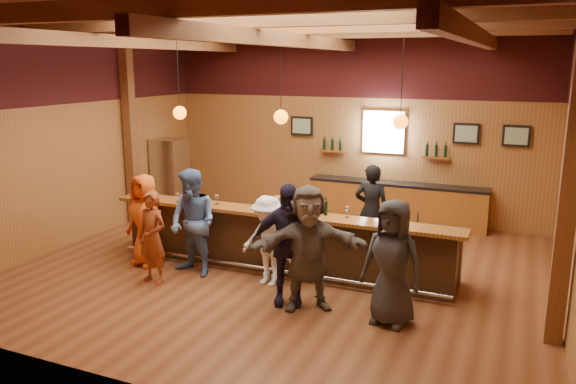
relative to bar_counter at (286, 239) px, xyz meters
name	(u,v)px	position (x,y,z in m)	size (l,w,h in m)	color
room	(282,86)	(-0.02, -0.09, 2.69)	(9.04, 9.00, 4.52)	brown
bar_counter	(286,239)	(0.00, 0.00, 0.00)	(6.30, 1.07, 1.11)	black
back_bar_cabinet	(396,203)	(1.18, 3.57, -0.05)	(4.00, 0.52, 0.95)	brown
window	(384,132)	(0.78, 3.80, 1.53)	(0.95, 0.09, 0.95)	silver
framed_pictures	(422,132)	(1.65, 3.79, 1.58)	(5.35, 0.05, 0.45)	black
wine_shelves	(382,151)	(0.78, 3.73, 1.10)	(3.00, 0.18, 0.30)	brown
pendant_lights	(281,116)	(-0.02, -0.15, 2.19)	(4.24, 0.24, 1.37)	black
stainless_fridge	(171,176)	(-4.12, 2.45, 0.38)	(0.70, 0.70, 1.80)	silver
customer_orange	(145,220)	(-2.36, -0.86, 0.32)	(0.82, 0.53, 1.68)	#E35315
customer_redvest	(152,237)	(-1.74, -1.50, 0.25)	(0.57, 0.37, 1.55)	brown
customer_denim	(193,223)	(-1.31, -0.94, 0.40)	(0.90, 0.70, 1.85)	#536FA6
customer_white	(268,241)	(0.05, -0.85, 0.23)	(0.97, 0.56, 1.50)	white
customer_navy	(287,244)	(0.64, -1.40, 0.41)	(1.10, 0.46, 1.87)	#1E1830
customer_brown	(308,248)	(0.98, -1.44, 0.42)	(1.74, 0.55, 1.88)	#60554C
customer_dark	(392,263)	(2.24, -1.45, 0.37)	(0.87, 0.57, 1.79)	#292A2C
bartender	(371,210)	(1.23, 1.22, 0.36)	(0.64, 0.42, 1.77)	black
ice_bucket	(280,204)	(0.04, -0.32, 0.72)	(0.24, 0.24, 0.26)	brown
bottle_a	(326,208)	(0.82, -0.21, 0.71)	(0.07, 0.07, 0.31)	black
bottle_b	(317,206)	(0.68, -0.26, 0.74)	(0.08, 0.08, 0.38)	black
glass_a	(155,192)	(-2.51, -0.35, 0.70)	(0.07, 0.07, 0.16)	silver
glass_b	(178,195)	(-1.97, -0.39, 0.71)	(0.07, 0.07, 0.16)	silver
glass_c	(198,195)	(-1.64, -0.23, 0.70)	(0.07, 0.07, 0.16)	silver
glass_d	(217,197)	(-1.22, -0.29, 0.72)	(0.08, 0.08, 0.18)	silver
glass_e	(268,203)	(-0.21, -0.27, 0.71)	(0.07, 0.07, 0.17)	silver
glass_f	(313,208)	(0.64, -0.34, 0.71)	(0.08, 0.08, 0.18)	silver
glass_g	(347,209)	(1.19, -0.21, 0.72)	(0.08, 0.08, 0.19)	silver
glass_h	(391,216)	(1.94, -0.27, 0.71)	(0.08, 0.08, 0.17)	silver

